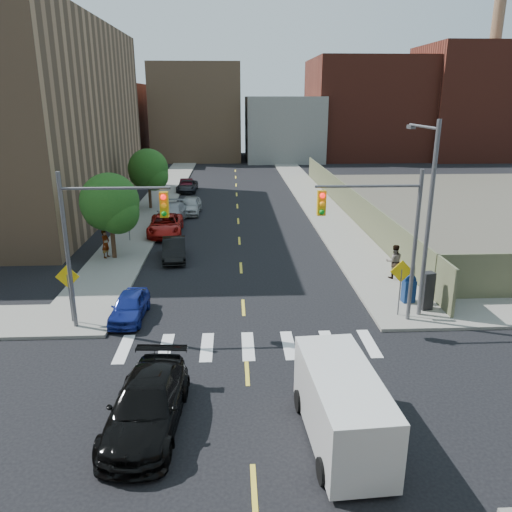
{
  "coord_description": "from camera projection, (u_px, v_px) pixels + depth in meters",
  "views": [
    {
      "loc": [
        -0.46,
        -14.57,
        9.85
      ],
      "look_at": [
        0.72,
        10.05,
        2.0
      ],
      "focal_mm": 35.0,
      "sensor_mm": 36.0,
      "label": 1
    }
  ],
  "objects": [
    {
      "name": "payphone",
      "position": [
        427.0,
        291.0,
        23.72
      ],
      "size": [
        0.63,
        0.56,
        1.85
      ],
      "primitive_type": "cube",
      "rotation": [
        0.0,
        0.0,
        0.22
      ],
      "color": "black",
      "rests_on": "sidewalk_ne"
    },
    {
      "name": "bg_bldg_fareast",
      "position": [
        463.0,
        103.0,
        82.51
      ],
      "size": [
        14.0,
        16.0,
        18.0
      ],
      "primitive_type": "cube",
      "color": "#592319",
      "rests_on": "ground"
    },
    {
      "name": "warn_sign_midwest",
      "position": [
        128.0,
        215.0,
        34.95
      ],
      "size": [
        1.06,
        0.06,
        2.83
      ],
      "color": "#59595E",
      "rests_on": "ground"
    },
    {
      "name": "streetlight_ne",
      "position": [
        427.0,
        206.0,
        22.24
      ],
      "size": [
        0.25,
        3.7,
        9.0
      ],
      "color": "#59595E",
      "rests_on": "ground"
    },
    {
      "name": "parked_car_white",
      "position": [
        190.0,
        205.0,
        44.05
      ],
      "size": [
        1.96,
        4.52,
        1.52
      ],
      "primitive_type": "imported",
      "rotation": [
        0.0,
        0.0,
        -0.04
      ],
      "color": "#B4B4B4",
      "rests_on": "ground"
    },
    {
      "name": "parked_car_grey",
      "position": [
        187.0,
        186.0,
        54.44
      ],
      "size": [
        2.17,
        4.52,
        1.24
      ],
      "primitive_type": "imported",
      "rotation": [
        0.0,
        0.0,
        -0.02
      ],
      "color": "black",
      "rests_on": "ground"
    },
    {
      "name": "signal_ne",
      "position": [
        382.0,
        227.0,
        21.49
      ],
      "size": [
        4.59,
        0.3,
        7.0
      ],
      "color": "#59595E",
      "rests_on": "ground"
    },
    {
      "name": "black_sedan",
      "position": [
        147.0,
        405.0,
        15.45
      ],
      "size": [
        2.49,
        5.4,
        1.53
      ],
      "primitive_type": "imported",
      "rotation": [
        0.0,
        0.0,
        -0.07
      ],
      "color": "black",
      "rests_on": "ground"
    },
    {
      "name": "signal_nw",
      "position": [
        101.0,
        230.0,
        20.94
      ],
      "size": [
        4.59,
        0.3,
        7.0
      ],
      "color": "#59595E",
      "rests_on": "ground"
    },
    {
      "name": "tree_west_far",
      "position": [
        148.0,
        171.0,
        45.0
      ],
      "size": [
        3.66,
        3.64,
        5.52
      ],
      "color": "#332114",
      "rests_on": "ground"
    },
    {
      "name": "smokestack",
      "position": [
        491.0,
        71.0,
        81.17
      ],
      "size": [
        1.8,
        1.8,
        28.0
      ],
      "primitive_type": "cylinder",
      "color": "#8C6B4C",
      "rests_on": "ground"
    },
    {
      "name": "bg_bldg_west",
      "position": [
        98.0,
        122.0,
        80.67
      ],
      "size": [
        14.0,
        18.0,
        12.0
      ],
      "primitive_type": "cube",
      "color": "#592319",
      "rests_on": "ground"
    },
    {
      "name": "bg_bldg_center",
      "position": [
        283.0,
        128.0,
        82.35
      ],
      "size": [
        12.0,
        16.0,
        10.0
      ],
      "primitive_type": "cube",
      "color": "gray",
      "rests_on": "ground"
    },
    {
      "name": "fence_north",
      "position": [
        347.0,
        201.0,
        43.59
      ],
      "size": [
        0.12,
        44.0,
        2.5
      ],
      "primitive_type": "cube",
      "color": "brown",
      "rests_on": "ground"
    },
    {
      "name": "parked_car_black",
      "position": [
        174.0,
        249.0,
        31.61
      ],
      "size": [
        1.82,
        4.19,
        1.34
      ],
      "primitive_type": "imported",
      "rotation": [
        0.0,
        0.0,
        0.1
      ],
      "color": "black",
      "rests_on": "ground"
    },
    {
      "name": "sidewalk_ne",
      "position": [
        304.0,
        188.0,
        56.71
      ],
      "size": [
        3.5,
        73.0,
        0.15
      ],
      "primitive_type": "cube",
      "color": "gray",
      "rests_on": "ground"
    },
    {
      "name": "bg_bldg_midwest",
      "position": [
        198.0,
        112.0,
        82.85
      ],
      "size": [
        14.0,
        16.0,
        15.0
      ],
      "primitive_type": "cube",
      "color": "#8C6B4C",
      "rests_on": "ground"
    },
    {
      "name": "pedestrian_east",
      "position": [
        394.0,
        261.0,
        27.82
      ],
      "size": [
        1.0,
        0.8,
        1.94
      ],
      "primitive_type": "imported",
      "rotation": [
        0.0,
        0.0,
        3.07
      ],
      "color": "gray",
      "rests_on": "sidewalk_ne"
    },
    {
      "name": "sidewalk_nw",
      "position": [
        167.0,
        189.0,
        56.0
      ],
      "size": [
        3.5,
        73.0,
        0.15
      ],
      "primitive_type": "cube",
      "color": "gray",
      "rests_on": "ground"
    },
    {
      "name": "pedestrian_west",
      "position": [
        106.0,
        244.0,
        31.44
      ],
      "size": [
        0.62,
        0.76,
        1.8
      ],
      "primitive_type": "imported",
      "rotation": [
        0.0,
        0.0,
        1.23
      ],
      "color": "gray",
      "rests_on": "sidewalk_nw"
    },
    {
      "name": "bg_bldg_east",
      "position": [
        364.0,
        109.0,
        83.98
      ],
      "size": [
        18.0,
        18.0,
        16.0
      ],
      "primitive_type": "cube",
      "color": "#592319",
      "rests_on": "ground"
    },
    {
      "name": "warn_sign_ne",
      "position": [
        401.0,
        278.0,
        22.79
      ],
      "size": [
        1.06,
        0.06,
        2.83
      ],
      "color": "#59595E",
      "rests_on": "ground"
    },
    {
      "name": "mailbox",
      "position": [
        409.0,
        288.0,
        24.62
      ],
      "size": [
        0.64,
        0.52,
        1.44
      ],
      "rotation": [
        0.0,
        0.0,
        0.11
      ],
      "color": "navy",
      "rests_on": "sidewalk_ne"
    },
    {
      "name": "parked_car_red",
      "position": [
        166.0,
        225.0,
        37.35
      ],
      "size": [
        2.7,
        5.42,
        1.48
      ],
      "primitive_type": "imported",
      "rotation": [
        0.0,
        0.0,
        0.05
      ],
      "color": "#A81610",
      "rests_on": "ground"
    },
    {
      "name": "parked_car_maroon",
      "position": [
        186.0,
        185.0,
        54.94
      ],
      "size": [
        1.59,
        3.98,
        1.29
      ],
      "primitive_type": "imported",
      "rotation": [
        0.0,
        0.0,
        0.06
      ],
      "color": "#3F0C15",
      "rests_on": "ground"
    },
    {
      "name": "cargo_van",
      "position": [
        340.0,
        403.0,
        14.82
      ],
      "size": [
        2.33,
        5.08,
        2.28
      ],
      "rotation": [
        0.0,
        0.0,
        0.06
      ],
      "color": "silver",
      "rests_on": "ground"
    },
    {
      "name": "tree_west_near",
      "position": [
        110.0,
        206.0,
        30.73
      ],
      "size": [
        3.66,
        3.64,
        5.52
      ],
      "color": "#332114",
      "rests_on": "ground"
    },
    {
      "name": "warn_sign_nw",
      "position": [
        68.0,
        283.0,
        22.1
      ],
      "size": [
        1.06,
        0.06,
        2.83
      ],
      "color": "#59595E",
      "rests_on": "ground"
    },
    {
      "name": "parked_car_silver",
      "position": [
        171.0,
        213.0,
        41.02
      ],
      "size": [
        2.65,
        5.44,
        1.53
      ],
      "primitive_type": "imported",
      "rotation": [
        0.0,
        0.0,
        -0.1
      ],
      "color": "#999CA0",
      "rests_on": "ground"
    },
    {
      "name": "ground",
      "position": [
        249.0,
        402.0,
        16.88
      ],
      "size": [
        160.0,
        160.0,
        0.0
      ],
      "primitive_type": "plane",
      "color": "black",
      "rests_on": "ground"
    },
    {
      "name": "parked_car_blue",
      "position": [
        130.0,
        306.0,
        23.11
      ],
      "size": [
        1.57,
        3.66,
        1.23
      ],
      "primitive_type": "imported",
      "rotation": [
        0.0,
        0.0,
        -0.03
      ],
      "color": "navy",
      "rests_on": "ground"
    }
  ]
}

